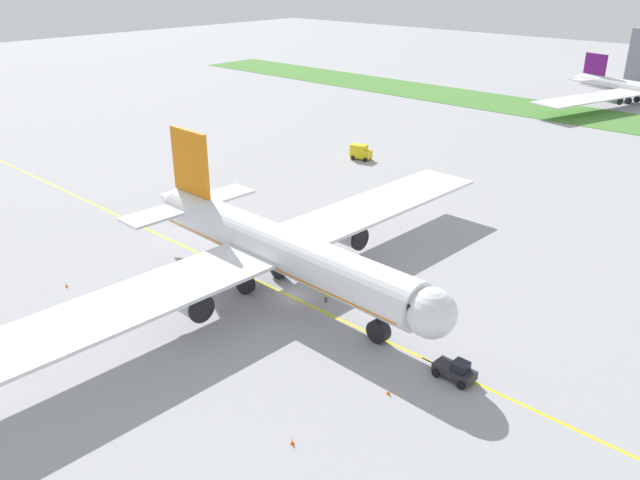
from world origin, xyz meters
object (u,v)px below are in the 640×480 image
at_px(traffic_cone_starboard_wing, 66,285).
at_px(airliner_foreground, 275,248).
at_px(traffic_cone_near_nose, 292,441).
at_px(ground_crew_wingwalker_port, 326,295).
at_px(pushback_tug, 455,370).
at_px(service_truck_fuel_bowser, 361,152).
at_px(traffic_cone_port_wing, 388,391).

bearing_deg(traffic_cone_starboard_wing, airliner_foreground, 40.22).
height_order(airliner_foreground, traffic_cone_near_nose, airliner_foreground).
bearing_deg(ground_crew_wingwalker_port, traffic_cone_near_nose, -54.38).
xyz_separation_m(airliner_foreground, pushback_tug, (26.27, -0.60, -5.01)).
height_order(airliner_foreground, ground_crew_wingwalker_port, airliner_foreground).
bearing_deg(service_truck_fuel_bowser, traffic_cone_port_wing, -48.61).
bearing_deg(service_truck_fuel_bowser, traffic_cone_starboard_wing, -82.97).
relative_size(airliner_foreground, service_truck_fuel_bowser, 17.06).
relative_size(traffic_cone_port_wing, traffic_cone_starboard_wing, 1.00).
xyz_separation_m(ground_crew_wingwalker_port, traffic_cone_port_wing, (16.36, -9.10, -0.71)).
relative_size(traffic_cone_near_nose, traffic_cone_starboard_wing, 1.00).
bearing_deg(traffic_cone_port_wing, service_truck_fuel_bowser, 131.39).
height_order(pushback_tug, ground_crew_wingwalker_port, pushback_tug).
distance_m(traffic_cone_port_wing, service_truck_fuel_bowser, 78.63).
relative_size(pushback_tug, service_truck_fuel_bowser, 1.27).
bearing_deg(traffic_cone_near_nose, pushback_tug, 73.16).
xyz_separation_m(airliner_foreground, service_truck_fuel_bowser, (-29.13, 51.98, -4.38)).
bearing_deg(traffic_cone_starboard_wing, service_truck_fuel_bowser, 97.03).
relative_size(pushback_tug, traffic_cone_near_nose, 10.30).
bearing_deg(airliner_foreground, traffic_cone_near_nose, -40.82).
relative_size(ground_crew_wingwalker_port, service_truck_fuel_bowser, 0.35).
bearing_deg(airliner_foreground, traffic_cone_starboard_wing, -139.78).
height_order(ground_crew_wingwalker_port, traffic_cone_starboard_wing, ground_crew_wingwalker_port).
xyz_separation_m(airliner_foreground, traffic_cone_near_nose, (20.97, -18.11, -5.74)).
relative_size(pushback_tug, traffic_cone_starboard_wing, 10.30).
height_order(traffic_cone_near_nose, traffic_cone_port_wing, same).
distance_m(traffic_cone_near_nose, service_truck_fuel_bowser, 86.16).
xyz_separation_m(pushback_tug, traffic_cone_port_wing, (-3.42, -6.40, -0.73)).
relative_size(airliner_foreground, pushback_tug, 13.46).
bearing_deg(pushback_tug, ground_crew_wingwalker_port, 172.23).
bearing_deg(ground_crew_wingwalker_port, service_truck_fuel_bowser, 125.53).
xyz_separation_m(pushback_tug, service_truck_fuel_bowser, (-55.40, 52.58, 0.63)).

